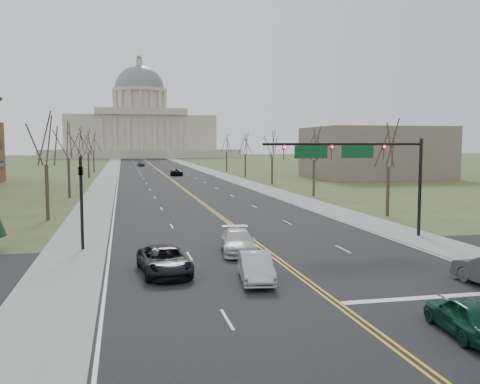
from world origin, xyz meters
name	(u,v)px	position (x,y,z in m)	size (l,w,h in m)	color
ground	(328,297)	(0.00, 0.00, 0.00)	(600.00, 600.00, 0.00)	#434924
road	(160,171)	(0.00, 110.00, 0.01)	(20.00, 380.00, 0.01)	black
cross_road	(288,267)	(0.00, 6.00, 0.01)	(120.00, 14.00, 0.01)	black
sidewalk_left	(110,172)	(-12.00, 110.00, 0.01)	(4.00, 380.00, 0.03)	gray
sidewalk_right	(208,171)	(12.00, 110.00, 0.01)	(4.00, 380.00, 0.03)	gray
center_line	(160,171)	(0.00, 110.00, 0.01)	(0.42, 380.00, 0.01)	gold
edge_line_left	(119,172)	(-9.80, 110.00, 0.01)	(0.15, 380.00, 0.01)	silver
edge_line_right	(200,171)	(9.80, 110.00, 0.01)	(0.15, 380.00, 0.01)	silver
stop_bar	(442,296)	(5.00, -1.00, 0.01)	(9.50, 0.50, 0.01)	silver
capitol	(140,128)	(0.00, 249.91, 14.20)	(90.00, 60.00, 50.00)	beige
signal_mast	(357,159)	(7.45, 13.50, 5.76)	(12.12, 0.44, 7.20)	black
signal_left	(81,193)	(-11.50, 13.50, 3.71)	(0.32, 0.36, 6.00)	black
tree_r_0	(389,147)	(15.50, 24.00, 6.55)	(3.74, 3.74, 8.50)	#34251E
tree_l_0	(45,142)	(-15.50, 28.00, 6.94)	(3.96, 3.96, 9.00)	#34251E
tree_r_1	(314,146)	(15.50, 44.00, 6.55)	(3.74, 3.74, 8.50)	#34251E
tree_l_1	(68,143)	(-15.50, 48.00, 6.94)	(3.96, 3.96, 9.00)	#34251E
tree_r_2	(272,145)	(15.50, 64.00, 6.55)	(3.74, 3.74, 8.50)	#34251E
tree_l_2	(80,143)	(-15.50, 68.00, 6.94)	(3.96, 3.96, 9.00)	#34251E
tree_r_3	(245,145)	(15.50, 84.00, 6.55)	(3.74, 3.74, 8.50)	#34251E
tree_l_3	(88,143)	(-15.50, 88.00, 6.94)	(3.96, 3.96, 9.00)	#34251E
tree_r_4	(227,144)	(15.50, 104.00, 6.55)	(3.74, 3.74, 8.50)	#34251E
tree_l_4	(93,143)	(-15.50, 108.00, 6.94)	(3.96, 3.96, 9.00)	#34251E
bldg_right_mass	(375,153)	(40.00, 76.00, 5.00)	(25.00, 20.00, 10.00)	#736752
car_nb_inner_lead	(467,316)	(3.08, -5.50, 0.72)	(1.67, 4.16, 1.42)	#0C3827
car_sb_inner_lead	(256,267)	(-2.51, 3.34, 0.72)	(1.50, 4.31, 1.42)	#B4B6BD
car_sb_outer_lead	(164,261)	(-6.84, 5.83, 0.73)	(2.38, 5.16, 1.44)	black
car_sb_inner_second	(238,242)	(-1.92, 10.26, 0.74)	(2.03, 5.00, 1.45)	silver
car_far_nb	(176,172)	(2.25, 91.68, 0.77)	(2.51, 5.44, 1.51)	black
car_far_sb	(141,164)	(-3.58, 139.26, 0.79)	(1.83, 4.55, 1.55)	#414347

